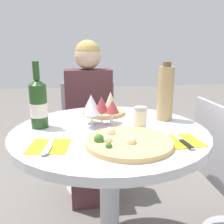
% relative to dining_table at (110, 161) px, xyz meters
% --- Properties ---
extents(dining_table, '(0.91, 0.91, 0.74)m').
position_rel_dining_table_xyz_m(dining_table, '(0.00, 0.00, 0.00)').
color(dining_table, '#B2B2B7').
rests_on(dining_table, ground_plane).
extents(chair_behind_diner, '(0.44, 0.44, 0.83)m').
position_rel_dining_table_xyz_m(chair_behind_diner, '(-0.07, 0.80, -0.17)').
color(chair_behind_diner, '#ADADB2').
rests_on(chair_behind_diner, ground_plane).
extents(seated_diner, '(0.34, 0.40, 1.17)m').
position_rel_dining_table_xyz_m(seated_diner, '(-0.07, 0.67, -0.05)').
color(seated_diner, '#512D33').
rests_on(seated_diner, ground_plane).
extents(pizza_large, '(0.35, 0.35, 0.05)m').
position_rel_dining_table_xyz_m(pizza_large, '(0.05, -0.20, 0.18)').
color(pizza_large, '#DBB26B').
rests_on(pizza_large, dining_table).
extents(pizza_small_far, '(0.24, 0.24, 0.05)m').
position_rel_dining_table_xyz_m(pizza_small_far, '(-0.01, 0.27, 0.18)').
color(pizza_small_far, tan).
rests_on(pizza_small_far, dining_table).
extents(wine_bottle, '(0.08, 0.08, 0.31)m').
position_rel_dining_table_xyz_m(wine_bottle, '(-0.33, 0.07, 0.28)').
color(wine_bottle, '#23471E').
rests_on(wine_bottle, dining_table).
extents(tall_carafe, '(0.08, 0.08, 0.30)m').
position_rel_dining_table_xyz_m(tall_carafe, '(0.31, 0.12, 0.31)').
color(tall_carafe, tan).
rests_on(tall_carafe, dining_table).
extents(sugar_shaker, '(0.06, 0.06, 0.11)m').
position_rel_dining_table_xyz_m(sugar_shaker, '(0.14, -0.02, 0.22)').
color(sugar_shaker, silver).
rests_on(sugar_shaker, dining_table).
extents(wine_glass_back_right, '(0.06, 0.06, 0.16)m').
position_rel_dining_table_xyz_m(wine_glass_back_right, '(0.02, 0.10, 0.28)').
color(wine_glass_back_right, silver).
rests_on(wine_glass_back_right, dining_table).
extents(wine_glass_front_left, '(0.08, 0.08, 0.13)m').
position_rel_dining_table_xyz_m(wine_glass_front_left, '(-0.08, 0.03, 0.26)').
color(wine_glass_front_left, silver).
rests_on(wine_glass_front_left, dining_table).
extents(wine_glass_front_right, '(0.07, 0.07, 0.13)m').
position_rel_dining_table_xyz_m(wine_glass_front_right, '(0.02, 0.03, 0.26)').
color(wine_glass_front_right, silver).
rests_on(wine_glass_front_right, dining_table).
extents(wine_glass_center, '(0.07, 0.07, 0.15)m').
position_rel_dining_table_xyz_m(wine_glass_center, '(-0.03, 0.07, 0.27)').
color(wine_glass_center, silver).
rests_on(wine_glass_center, dining_table).
extents(wine_glass_back_left, '(0.08, 0.08, 0.15)m').
position_rel_dining_table_xyz_m(wine_glass_back_left, '(-0.08, 0.10, 0.27)').
color(wine_glass_back_left, silver).
rests_on(wine_glass_back_left, dining_table).
extents(place_setting_left, '(0.17, 0.19, 0.01)m').
position_rel_dining_table_xyz_m(place_setting_left, '(-0.26, -0.19, 0.17)').
color(place_setting_left, yellow).
rests_on(place_setting_left, dining_table).
extents(place_setting_right, '(0.16, 0.19, 0.01)m').
position_rel_dining_table_xyz_m(place_setting_right, '(0.27, -0.20, 0.17)').
color(place_setting_right, yellow).
rests_on(place_setting_right, dining_table).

